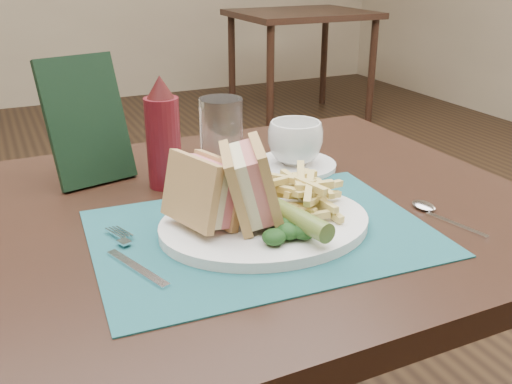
# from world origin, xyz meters

# --- Properties ---
(floor) EXTENTS (7.00, 7.00, 0.00)m
(floor) POSITION_xyz_m (0.00, 0.00, 0.00)
(floor) COLOR black
(floor) RESTS_ON ground
(wall_back) EXTENTS (6.00, 0.00, 6.00)m
(wall_back) POSITION_xyz_m (0.00, 3.50, 0.00)
(wall_back) COLOR tan
(wall_back) RESTS_ON ground
(table_bg_right) EXTENTS (0.90, 0.75, 0.75)m
(table_bg_right) POSITION_xyz_m (1.66, 2.30, 0.38)
(table_bg_right) COLOR black
(table_bg_right) RESTS_ON ground
(placemat) EXTENTS (0.48, 0.36, 0.00)m
(placemat) POSITION_xyz_m (-0.02, -0.60, 0.75)
(placemat) COLOR #194E52
(placemat) RESTS_ON table_main
(plate) EXTENTS (0.32, 0.27, 0.01)m
(plate) POSITION_xyz_m (-0.01, -0.60, 0.76)
(plate) COLOR white
(plate) RESTS_ON placemat
(sandwich_half_a) EXTENTS (0.10, 0.12, 0.10)m
(sandwich_half_a) POSITION_xyz_m (-0.12, -0.58, 0.82)
(sandwich_half_a) COLOR tan
(sandwich_half_a) RESTS_ON plate
(sandwich_half_b) EXTENTS (0.11, 0.13, 0.11)m
(sandwich_half_b) POSITION_xyz_m (-0.05, -0.59, 0.82)
(sandwich_half_b) COLOR tan
(sandwich_half_b) RESTS_ON plate
(kale_garnish) EXTENTS (0.11, 0.08, 0.03)m
(kale_garnish) POSITION_xyz_m (-0.01, -0.66, 0.78)
(kale_garnish) COLOR black
(kale_garnish) RESTS_ON plate
(pickle_spear) EXTENTS (0.05, 0.12, 0.03)m
(pickle_spear) POSITION_xyz_m (0.00, -0.65, 0.79)
(pickle_spear) COLOR #506626
(pickle_spear) RESTS_ON plate
(fries_pile) EXTENTS (0.18, 0.20, 0.05)m
(fries_pile) POSITION_xyz_m (0.05, -0.58, 0.79)
(fries_pile) COLOR #D2BE69
(fries_pile) RESTS_ON plate
(fork) EXTENTS (0.09, 0.17, 0.01)m
(fork) POSITION_xyz_m (-0.21, -0.60, 0.76)
(fork) COLOR silver
(fork) RESTS_ON placemat
(spoon) EXTENTS (0.07, 0.15, 0.01)m
(spoon) POSITION_xyz_m (0.24, -0.68, 0.76)
(spoon) COLOR silver
(spoon) RESTS_ON table_main
(saucer) EXTENTS (0.18, 0.18, 0.01)m
(saucer) POSITION_xyz_m (0.14, -0.39, 0.76)
(saucer) COLOR white
(saucer) RESTS_ON table_main
(coffee_cup) EXTENTS (0.12, 0.12, 0.08)m
(coffee_cup) POSITION_xyz_m (0.14, -0.39, 0.80)
(coffee_cup) COLOR white
(coffee_cup) RESTS_ON saucer
(drinking_glass) EXTENTS (0.09, 0.09, 0.13)m
(drinking_glass) POSITION_xyz_m (0.02, -0.34, 0.81)
(drinking_glass) COLOR white
(drinking_glass) RESTS_ON table_main
(ketchup_bottle) EXTENTS (0.07, 0.07, 0.19)m
(ketchup_bottle) POSITION_xyz_m (-0.09, -0.37, 0.84)
(ketchup_bottle) COLOR #4F0D14
(ketchup_bottle) RESTS_ON table_main
(check_presenter) EXTENTS (0.15, 0.11, 0.21)m
(check_presenter) POSITION_xyz_m (-0.20, -0.29, 0.85)
(check_presenter) COLOR black
(check_presenter) RESTS_ON table_main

